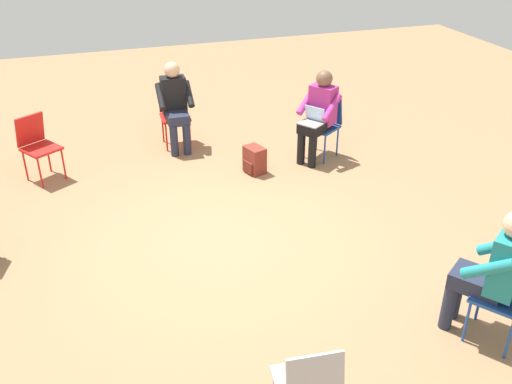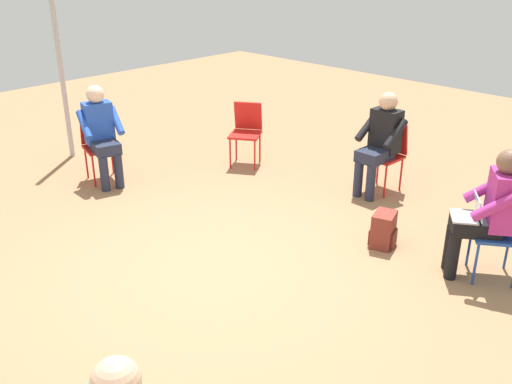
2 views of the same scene
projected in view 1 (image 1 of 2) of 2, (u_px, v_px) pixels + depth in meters
ground_plane at (222, 239)px, 6.18m from camera, size 16.76×16.76×0.00m
chair_southeast at (325, 122)px, 7.86m from camera, size 0.57×0.58×0.85m
chair_southwest at (510, 295)px, 4.57m from camera, size 0.58×0.57×0.85m
chair_northeast at (37, 143)px, 7.23m from camera, size 0.58×0.56×0.85m
chair_east at (174, 111)px, 8.22m from camera, size 0.45×0.41×0.85m
person_with_laptop at (319, 112)px, 7.65m from camera, size 0.63×0.64×1.24m
person_in_black at (175, 102)px, 7.98m from camera, size 0.53×0.50×1.24m
person_in_teal at (494, 268)px, 4.56m from camera, size 0.63×0.63×1.24m
backpack_near_laptop_user at (255, 161)px, 7.54m from camera, size 0.33×0.30×0.36m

